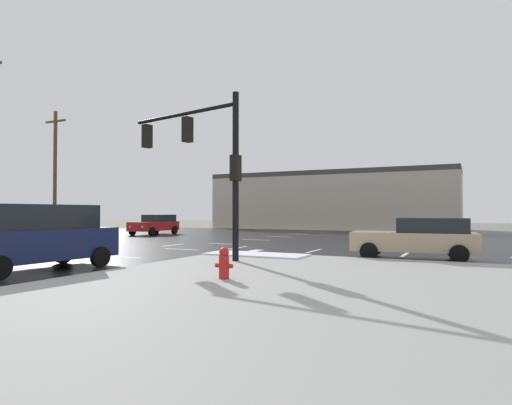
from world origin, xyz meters
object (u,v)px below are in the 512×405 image
sedan_tan (418,238)px  sedan_silver (44,229)px  sedan_red (155,224)px  utility_pole_far (55,170)px  traffic_signal_mast (204,151)px  fire_hydrant (224,263)px  suv_navy (36,236)px

sedan_tan → sedan_silver: bearing=-4.5°
sedan_red → utility_pole_far: (-7.14, -3.66, 4.31)m
sedan_tan → traffic_signal_mast: bearing=25.0°
sedan_red → sedan_tan: same height
traffic_signal_mast → utility_pole_far: (-21.03, 10.49, 1.10)m
sedan_silver → sedan_red: bearing=94.5°
sedan_silver → utility_pole_far: (-7.66, 6.82, 4.31)m
fire_hydrant → utility_pole_far: bearing=149.2°
sedan_red → suv_navy: 21.39m
fire_hydrant → sedan_silver: (-16.53, 7.59, 0.32)m
traffic_signal_mast → suv_navy: traffic_signal_mast is taller
traffic_signal_mast → fire_hydrant: bearing=140.0°
sedan_tan → suv_navy: bearing=34.2°
sedan_tan → utility_pole_far: 28.99m
fire_hydrant → utility_pole_far: utility_pole_far is taller
traffic_signal_mast → sedan_red: (-13.89, 14.15, -3.21)m
sedan_tan → utility_pole_far: utility_pole_far is taller
sedan_silver → utility_pole_far: size_ratio=0.46×
sedan_red → suv_navy: suv_navy is taller
sedan_red → suv_navy: size_ratio=0.93×
traffic_signal_mast → sedan_tan: size_ratio=1.25×
fire_hydrant → sedan_tan: bearing=65.0°
utility_pole_far → traffic_signal_mast: bearing=-26.5°
traffic_signal_mast → suv_navy: 6.25m
suv_navy → sedan_tan: (10.19, 8.53, -0.24)m
sedan_silver → fire_hydrant: bearing=-23.1°
utility_pole_far → sedan_tan: bearing=-12.8°
suv_navy → sedan_silver: bearing=55.9°
sedan_red → sedan_tan: size_ratio=0.99×
suv_navy → sedan_tan: 13.29m
sedan_silver → suv_navy: suv_navy is taller
fire_hydrant → sedan_red: bearing=133.3°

